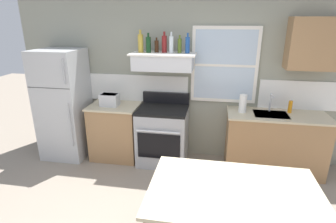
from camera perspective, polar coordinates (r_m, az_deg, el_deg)
name	(u,v)px	position (r m, az deg, el deg)	size (l,w,h in m)	color
back_wall	(184,76)	(4.33, 3.44, 7.52)	(5.40, 0.11, 2.70)	gray
refrigerator	(64,105)	(4.72, -21.24, 1.38)	(0.70, 0.72, 1.78)	#B7BABC
counter_left_of_stove	(116,131)	(4.55, -10.95, -4.07)	(0.79, 0.63, 0.91)	#9E754C
toaster	(110,100)	(4.35, -12.28, 2.48)	(0.30, 0.20, 0.19)	silver
stove_range	(163,135)	(4.31, -1.09, -4.97)	(0.76, 0.69, 1.09)	#9EA0A5
range_hood_shelf	(164,61)	(4.07, -0.94, 10.65)	(0.96, 0.52, 0.24)	silver
bottle_champagne_gold_foil	(141,43)	(4.12, -5.84, 14.28)	(0.08, 0.08, 0.32)	#B29333
bottle_dark_green_wine	(148,44)	(4.08, -4.17, 14.02)	(0.07, 0.07, 0.28)	#143819
bottle_brown_stout	(157,46)	(4.12, -2.43, 13.71)	(0.06, 0.06, 0.21)	#381E0F
bottle_red_label_wine	(164,44)	(4.08, -0.79, 14.18)	(0.07, 0.07, 0.30)	maroon
bottle_clear_tall	(171,44)	(4.03, 0.70, 14.11)	(0.06, 0.06, 0.30)	silver
bottle_olive_oil_square	(180,45)	(4.05, 2.49, 13.85)	(0.06, 0.06, 0.25)	#4C601E
bottle_blue_liqueur	(188,45)	(4.01, 4.17, 13.96)	(0.07, 0.07, 0.29)	#1E478C
counter_right_with_sink	(274,142)	(4.38, 21.54, -6.10)	(1.43, 0.63, 0.91)	#9E754C
sink_faucet	(271,100)	(4.23, 21.01, 2.22)	(0.03, 0.17, 0.28)	silver
paper_towel_roll	(243,103)	(4.09, 15.59, 1.66)	(0.11, 0.11, 0.27)	white
dish_soap_bottle	(290,107)	(4.32, 24.50, 0.92)	(0.06, 0.06, 0.18)	orange
upper_cabinet_right	(313,44)	(4.25, 28.35, 12.55)	(0.64, 0.32, 0.70)	#9E754C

